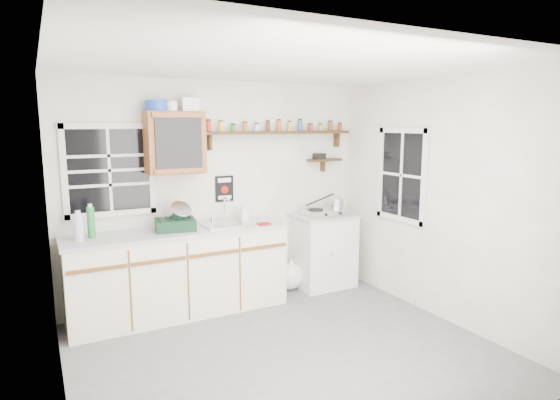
{
  "coord_description": "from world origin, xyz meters",
  "views": [
    {
      "loc": [
        -1.89,
        -3.44,
        2.02
      ],
      "look_at": [
        0.23,
        0.55,
        1.28
      ],
      "focal_mm": 30.0,
      "sensor_mm": 36.0,
      "label": 1
    }
  ],
  "objects_px": {
    "main_cabinet": "(180,272)",
    "upper_cabinet": "(175,143)",
    "right_cabinet": "(323,250)",
    "hotplate": "(326,212)",
    "dish_rack": "(177,221)",
    "spice_shelf": "(278,131)"
  },
  "relations": [
    {
      "from": "right_cabinet",
      "to": "dish_rack",
      "type": "distance_m",
      "value": 1.94
    },
    {
      "from": "upper_cabinet",
      "to": "hotplate",
      "type": "distance_m",
      "value": 2.03
    },
    {
      "from": "main_cabinet",
      "to": "spice_shelf",
      "type": "distance_m",
      "value": 1.97
    },
    {
      "from": "spice_shelf",
      "to": "hotplate",
      "type": "height_order",
      "value": "spice_shelf"
    },
    {
      "from": "spice_shelf",
      "to": "hotplate",
      "type": "distance_m",
      "value": 1.15
    },
    {
      "from": "main_cabinet",
      "to": "upper_cabinet",
      "type": "distance_m",
      "value": 1.37
    },
    {
      "from": "dish_rack",
      "to": "hotplate",
      "type": "height_order",
      "value": "dish_rack"
    },
    {
      "from": "right_cabinet",
      "to": "main_cabinet",
      "type": "bearing_deg",
      "value": -179.21
    },
    {
      "from": "right_cabinet",
      "to": "hotplate",
      "type": "bearing_deg",
      "value": -41.42
    },
    {
      "from": "upper_cabinet",
      "to": "hotplate",
      "type": "bearing_deg",
      "value": -4.34
    },
    {
      "from": "main_cabinet",
      "to": "hotplate",
      "type": "height_order",
      "value": "hotplate"
    },
    {
      "from": "dish_rack",
      "to": "hotplate",
      "type": "relative_size",
      "value": 0.73
    },
    {
      "from": "right_cabinet",
      "to": "upper_cabinet",
      "type": "distance_m",
      "value": 2.26
    },
    {
      "from": "right_cabinet",
      "to": "upper_cabinet",
      "type": "height_order",
      "value": "upper_cabinet"
    },
    {
      "from": "right_cabinet",
      "to": "dish_rack",
      "type": "bearing_deg",
      "value": -178.91
    },
    {
      "from": "main_cabinet",
      "to": "right_cabinet",
      "type": "bearing_deg",
      "value": 0.79
    },
    {
      "from": "right_cabinet",
      "to": "hotplate",
      "type": "xyz_separation_m",
      "value": [
        0.02,
        -0.02,
        0.49
      ]
    },
    {
      "from": "spice_shelf",
      "to": "main_cabinet",
      "type": "bearing_deg",
      "value": -170.7
    },
    {
      "from": "main_cabinet",
      "to": "upper_cabinet",
      "type": "xyz_separation_m",
      "value": [
        0.03,
        0.14,
        1.36
      ]
    },
    {
      "from": "upper_cabinet",
      "to": "right_cabinet",
      "type": "bearing_deg",
      "value": -3.76
    },
    {
      "from": "main_cabinet",
      "to": "dish_rack",
      "type": "xyz_separation_m",
      "value": [
        -0.02,
        -0.01,
        0.56
      ]
    },
    {
      "from": "main_cabinet",
      "to": "spice_shelf",
      "type": "height_order",
      "value": "spice_shelf"
    }
  ]
}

